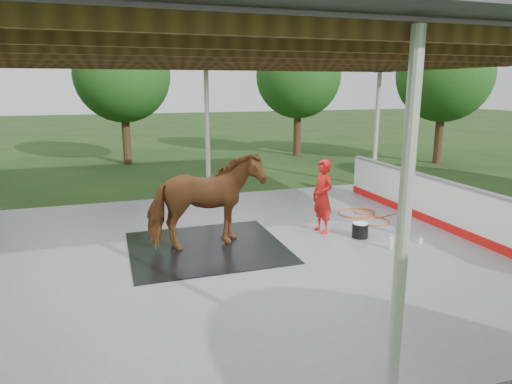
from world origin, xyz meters
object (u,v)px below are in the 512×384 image
object	(u,v)px
dasher_board	(444,206)
horse	(206,201)
wash_bucket	(360,230)
handler	(323,196)

from	to	relation	value
dasher_board	horse	bearing A→B (deg)	175.97
dasher_board	wash_bucket	bearing A→B (deg)	-179.64
handler	dasher_board	bearing A→B (deg)	67.58
horse	wash_bucket	xyz separation A→B (m)	(3.38, -0.41, -0.83)
horse	handler	size ratio (longest dim) A/B	1.37
horse	handler	xyz separation A→B (m)	(2.75, 0.23, -0.16)
handler	horse	bearing A→B (deg)	-95.43
dasher_board	handler	size ratio (longest dim) A/B	4.75
handler	wash_bucket	distance (m)	1.12
dasher_board	wash_bucket	world-z (taller)	dasher_board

